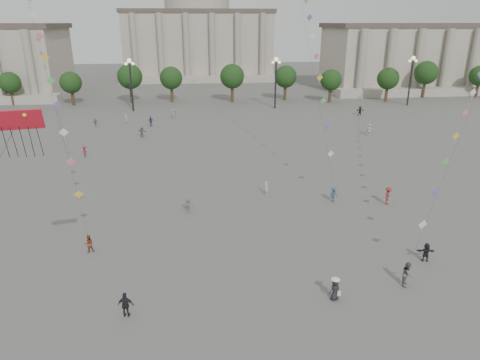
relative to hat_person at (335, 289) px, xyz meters
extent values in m
plane|color=#53504E|center=(-6.34, -2.72, -0.83)|extent=(360.00, 360.00, 0.00)
cube|color=#A89E8D|center=(68.66, 92.28, 7.17)|extent=(80.00, 22.00, 16.00)
cube|color=#4E4139|center=(68.66, 92.28, 15.77)|extent=(81.60, 22.44, 1.20)
cube|color=#A89E8D|center=(-6.34, 127.28, 9.17)|extent=(46.00, 30.00, 20.00)
cube|color=#4E4139|center=(-6.34, 127.28, 19.77)|extent=(46.92, 30.60, 1.20)
cube|color=#A89E8D|center=(-6.34, 110.28, 0.17)|extent=(48.30, 4.00, 2.00)
cylinder|color=#A89E8D|center=(-6.34, 127.28, 21.67)|extent=(21.00, 21.00, 5.00)
cylinder|color=#34281A|center=(-48.34, 75.28, 0.93)|extent=(0.70, 0.70, 3.52)
sphere|color=black|center=(-48.34, 75.28, 4.61)|extent=(5.12, 5.12, 5.12)
cylinder|color=#34281A|center=(-36.34, 75.28, 0.93)|extent=(0.70, 0.70, 3.52)
sphere|color=black|center=(-36.34, 75.28, 4.61)|extent=(5.12, 5.12, 5.12)
cylinder|color=#34281A|center=(-24.34, 75.28, 0.93)|extent=(0.70, 0.70, 3.52)
sphere|color=black|center=(-24.34, 75.28, 4.61)|extent=(5.12, 5.12, 5.12)
cylinder|color=#34281A|center=(-12.34, 75.28, 0.93)|extent=(0.70, 0.70, 3.52)
sphere|color=black|center=(-12.34, 75.28, 4.61)|extent=(5.12, 5.12, 5.12)
cylinder|color=#34281A|center=(-0.34, 75.28, 0.93)|extent=(0.70, 0.70, 3.52)
sphere|color=black|center=(-0.34, 75.28, 4.61)|extent=(5.12, 5.12, 5.12)
cylinder|color=#34281A|center=(11.66, 75.28, 0.93)|extent=(0.70, 0.70, 3.52)
sphere|color=black|center=(11.66, 75.28, 4.61)|extent=(5.12, 5.12, 5.12)
cylinder|color=#34281A|center=(23.66, 75.28, 0.93)|extent=(0.70, 0.70, 3.52)
sphere|color=black|center=(23.66, 75.28, 4.61)|extent=(5.12, 5.12, 5.12)
cylinder|color=#34281A|center=(35.66, 75.28, 0.93)|extent=(0.70, 0.70, 3.52)
sphere|color=black|center=(35.66, 75.28, 4.61)|extent=(5.12, 5.12, 5.12)
cylinder|color=#34281A|center=(47.66, 75.28, 0.93)|extent=(0.70, 0.70, 3.52)
sphere|color=black|center=(47.66, 75.28, 4.61)|extent=(5.12, 5.12, 5.12)
cylinder|color=#34281A|center=(59.66, 75.28, 0.93)|extent=(0.70, 0.70, 3.52)
sphere|color=black|center=(59.66, 75.28, 4.61)|extent=(5.12, 5.12, 5.12)
cylinder|color=#262628|center=(-21.34, 67.28, 4.17)|extent=(0.36, 0.36, 10.00)
sphere|color=#FFE5B2|center=(-21.34, 67.28, 9.37)|extent=(0.90, 0.90, 0.90)
sphere|color=#FFE5B2|center=(-22.04, 67.28, 8.77)|extent=(0.60, 0.60, 0.60)
sphere|color=#FFE5B2|center=(-20.64, 67.28, 8.77)|extent=(0.60, 0.60, 0.60)
cylinder|color=#262628|center=(8.66, 67.28, 4.17)|extent=(0.36, 0.36, 10.00)
sphere|color=#FFE5B2|center=(8.66, 67.28, 9.37)|extent=(0.90, 0.90, 0.90)
sphere|color=#FFE5B2|center=(7.96, 67.28, 8.77)|extent=(0.60, 0.60, 0.60)
sphere|color=#FFE5B2|center=(9.36, 67.28, 8.77)|extent=(0.60, 0.60, 0.60)
cylinder|color=#262628|center=(38.66, 67.28, 4.17)|extent=(0.36, 0.36, 10.00)
sphere|color=#FFE5B2|center=(38.66, 67.28, 9.37)|extent=(0.90, 0.90, 0.90)
sphere|color=#FFE5B2|center=(37.96, 67.28, 8.77)|extent=(0.60, 0.60, 0.60)
sphere|color=#FFE5B2|center=(39.36, 67.28, 8.77)|extent=(0.60, 0.60, 0.60)
imported|color=navy|center=(-16.55, 52.87, 0.07)|extent=(1.14, 0.88, 1.80)
imported|color=black|center=(8.61, 4.03, -0.07)|extent=(1.46, 0.68, 1.52)
imported|color=silver|center=(-12.71, 59.19, 0.07)|extent=(1.58, 1.54, 1.81)
imported|color=#58585C|center=(-9.79, 15.08, -0.03)|extent=(1.03, 0.60, 1.59)
imported|color=white|center=(19.63, 42.49, 0.11)|extent=(1.83, 1.15, 1.88)
imported|color=maroon|center=(10.46, 14.97, 0.09)|extent=(1.20, 1.37, 1.84)
imported|color=black|center=(24.11, 58.00, 0.07)|extent=(1.71, 0.68, 1.80)
imported|color=#AFAEAB|center=(-20.97, 54.50, 0.12)|extent=(0.47, 0.70, 1.90)
imported|color=slate|center=(-17.32, 45.38, 0.02)|extent=(1.62, 1.18, 1.69)
imported|color=silver|center=(-1.46, 18.91, -0.08)|extent=(0.55, 0.65, 1.51)
imported|color=slate|center=(-26.32, 53.70, -0.05)|extent=(0.98, 0.61, 1.56)
imported|color=maroon|center=(-23.97, 34.99, -0.02)|extent=(0.70, 1.10, 1.62)
imported|color=black|center=(-13.66, -0.24, 0.03)|extent=(1.05, 0.54, 1.72)
imported|color=brown|center=(-17.77, 8.39, -0.09)|extent=(0.84, 0.73, 1.49)
imported|color=navy|center=(5.13, 16.15, -0.03)|extent=(1.18, 0.92, 1.60)
imported|color=#58595D|center=(5.60, 1.09, 0.08)|extent=(1.07, 1.12, 1.82)
imported|color=black|center=(0.00, 0.00, -0.06)|extent=(0.88, 0.72, 1.54)
cone|color=white|center=(0.00, 0.00, 0.79)|extent=(0.52, 0.52, 0.14)
cylinder|color=white|center=(0.00, 0.00, 0.73)|extent=(0.60, 0.60, 0.02)
cube|color=white|center=(0.25, -0.15, -0.28)|extent=(0.22, 0.10, 0.35)
cube|color=red|center=(-17.24, -2.32, 12.37)|extent=(2.26, 0.91, 1.02)
cube|color=#1A9038|center=(-17.59, -2.36, 12.62)|extent=(0.38, 0.25, 0.34)
cube|color=navy|center=(-16.89, -2.36, 12.62)|extent=(0.38, 0.25, 0.34)
sphere|color=yellow|center=(-17.59, -2.40, 12.62)|extent=(0.20, 0.20, 0.20)
sphere|color=yellow|center=(-16.89, -2.40, 12.62)|extent=(0.20, 0.20, 0.20)
cube|color=yellow|center=(-18.52, 10.16, 3.50)|extent=(0.76, 0.25, 0.76)
cube|color=#D37081|center=(-19.28, 11.93, 5.77)|extent=(0.76, 0.25, 0.76)
cube|color=white|center=(-20.04, 13.70, 7.87)|extent=(0.76, 0.25, 0.76)
cube|color=#7D58B0|center=(-20.79, 15.47, 9.87)|extent=(0.76, 0.25, 0.76)
cube|color=#57BD5A|center=(-21.55, 17.25, 11.79)|extent=(0.76, 0.25, 0.76)
cube|color=yellow|center=(-22.30, 19.02, 13.66)|extent=(0.76, 0.25, 0.76)
cube|color=#D37081|center=(-23.06, 20.79, 15.47)|extent=(0.76, 0.25, 0.76)
cube|color=white|center=(-23.81, 22.56, 17.25)|extent=(0.76, 0.25, 0.76)
cube|color=white|center=(5.11, 17.96, 3.83)|extent=(0.76, 0.25, 0.76)
cube|color=#7D58B0|center=(5.09, 19.77, 6.37)|extent=(0.76, 0.25, 0.76)
cube|color=#57BD5A|center=(5.07, 21.58, 8.72)|extent=(0.76, 0.25, 0.76)
cube|color=yellow|center=(5.05, 23.39, 10.95)|extent=(0.76, 0.25, 0.76)
cube|color=#D37081|center=(5.03, 25.20, 13.10)|extent=(0.76, 0.25, 0.76)
cube|color=white|center=(5.01, 27.02, 15.18)|extent=(0.76, 0.25, 0.76)
cube|color=#7D58B0|center=(4.99, 28.83, 17.21)|extent=(0.76, 0.25, 0.76)
cube|color=#57BD5A|center=(4.97, 30.64, 19.20)|extent=(0.76, 0.25, 0.76)
cube|color=white|center=(7.36, 3.04, 2.87)|extent=(0.76, 0.25, 0.76)
cube|color=#7D58B0|center=(9.11, 5.00, 4.64)|extent=(0.76, 0.25, 0.76)
cube|color=#57BD5A|center=(10.87, 6.96, 6.27)|extent=(0.76, 0.25, 0.76)
cube|color=yellow|center=(12.62, 8.92, 7.83)|extent=(0.76, 0.25, 0.76)
cube|color=#D37081|center=(14.37, 10.88, 9.32)|extent=(0.76, 0.25, 0.76)
cube|color=white|center=(16.13, 12.83, 10.77)|extent=(0.76, 0.25, 0.76)
camera|label=1|loc=(-8.98, -23.35, 16.76)|focal=32.00mm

